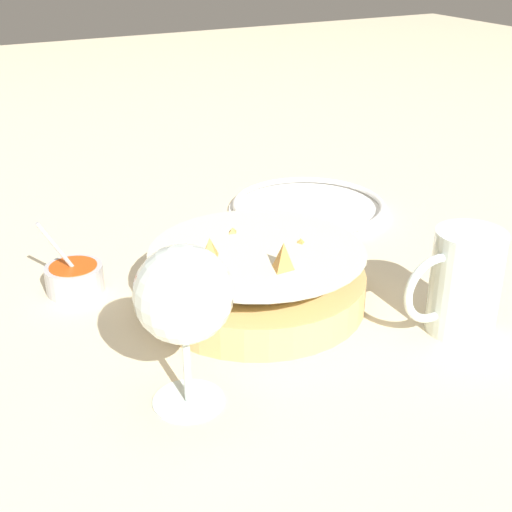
{
  "coord_description": "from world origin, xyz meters",
  "views": [
    {
      "loc": [
        0.29,
        0.63,
        0.4
      ],
      "look_at": [
        -0.04,
        -0.0,
        0.06
      ],
      "focal_mm": 50.0,
      "sensor_mm": 36.0,
      "label": 1
    }
  ],
  "objects_px": {
    "sauce_cup": "(74,277)",
    "side_plate": "(308,206)",
    "food_basket": "(256,278)",
    "wine_glass": "(184,299)",
    "beer_mug": "(463,286)"
  },
  "relations": [
    {
      "from": "sauce_cup",
      "to": "beer_mug",
      "type": "height_order",
      "value": "beer_mug"
    },
    {
      "from": "food_basket",
      "to": "wine_glass",
      "type": "bearing_deg",
      "value": 43.86
    },
    {
      "from": "beer_mug",
      "to": "side_plate",
      "type": "xyz_separation_m",
      "value": [
        -0.04,
        -0.36,
        -0.05
      ]
    },
    {
      "from": "food_basket",
      "to": "beer_mug",
      "type": "relative_size",
      "value": 2.11
    },
    {
      "from": "sauce_cup",
      "to": "side_plate",
      "type": "height_order",
      "value": "sauce_cup"
    },
    {
      "from": "food_basket",
      "to": "side_plate",
      "type": "relative_size",
      "value": 1.02
    },
    {
      "from": "sauce_cup",
      "to": "wine_glass",
      "type": "bearing_deg",
      "value": 97.73
    },
    {
      "from": "sauce_cup",
      "to": "side_plate",
      "type": "distance_m",
      "value": 0.39
    },
    {
      "from": "food_basket",
      "to": "sauce_cup",
      "type": "distance_m",
      "value": 0.22
    },
    {
      "from": "wine_glass",
      "to": "side_plate",
      "type": "height_order",
      "value": "wine_glass"
    },
    {
      "from": "food_basket",
      "to": "side_plate",
      "type": "distance_m",
      "value": 0.29
    },
    {
      "from": "sauce_cup",
      "to": "wine_glass",
      "type": "height_order",
      "value": "wine_glass"
    },
    {
      "from": "sauce_cup",
      "to": "side_plate",
      "type": "xyz_separation_m",
      "value": [
        -0.38,
        -0.09,
        -0.01
      ]
    },
    {
      "from": "food_basket",
      "to": "wine_glass",
      "type": "height_order",
      "value": "wine_glass"
    },
    {
      "from": "sauce_cup",
      "to": "side_plate",
      "type": "relative_size",
      "value": 0.39
    }
  ]
}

